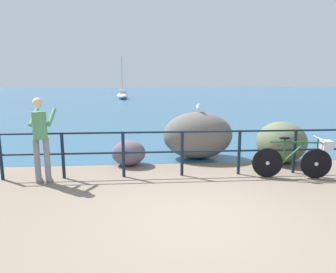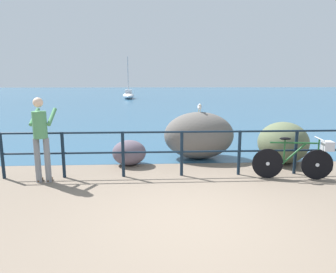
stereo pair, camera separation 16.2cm
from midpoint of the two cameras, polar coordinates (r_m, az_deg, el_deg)
ground_plane at (r=24.37m, az=-1.29°, el=5.50°), size 120.00×120.00×0.10m
sea_surface at (r=52.49m, az=-2.23°, el=8.28°), size 120.00×90.00×0.01m
promenade_railing at (r=6.67m, az=3.33°, el=-2.23°), size 7.89×0.07×1.02m
bicycle at (r=7.10m, az=24.41°, el=-3.79°), size 1.69×0.48×0.92m
person_at_railing at (r=6.66m, az=-22.41°, el=0.12°), size 0.45×0.64×1.78m
breakwater_boulder_main at (r=8.23m, az=6.46°, el=0.21°), size 1.91×1.26×1.28m
breakwater_boulder_left at (r=7.62m, az=-6.81°, el=-3.08°), size 0.85×0.74×0.64m
breakwater_boulder_right at (r=8.32m, az=21.58°, el=-1.08°), size 1.27×1.27×1.07m
seagull at (r=8.16m, az=6.59°, el=5.64°), size 0.14×0.34×0.23m
sailboat at (r=36.33m, az=-7.42°, el=7.84°), size 1.71×4.50×4.90m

